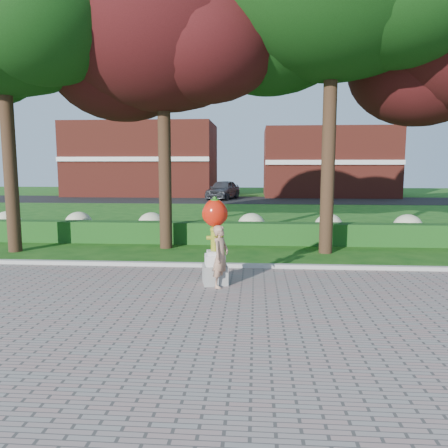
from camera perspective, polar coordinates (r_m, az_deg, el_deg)
name	(u,v)px	position (r m, az deg, el deg)	size (l,w,h in m)	color
ground	(201,301)	(9.58, -2.98, -9.95)	(100.00, 100.00, 0.00)	#154912
walkway	(162,396)	(5.93, -8.12, -21.40)	(40.00, 14.00, 0.04)	gray
curb	(214,266)	(12.44, -1.27, -5.47)	(40.00, 0.18, 0.15)	#ADADA5
lawn_hedge	(224,233)	(16.29, 0.05, -1.18)	(24.00, 0.70, 0.80)	#124015
hydrangea_row	(241,226)	(17.23, 2.18, -0.20)	(20.10, 1.10, 0.99)	beige
street	(242,200)	(37.19, 2.36, 3.16)	(50.00, 8.00, 0.02)	black
building_left	(143,160)	(44.48, -10.49, 8.26)	(14.00, 8.00, 7.00)	maroon
building_right	(327,163)	(43.60, 13.30, 7.81)	(12.00, 8.00, 6.40)	maroon
tree_mid_left	(160,33)	(16.10, -8.36, 23.42)	(8.25, 7.04, 10.69)	black
hydrant_sculpture	(215,238)	(10.50, -1.19, -1.86)	(0.68, 0.68, 2.12)	gray
woman	(221,256)	(10.28, -0.45, -4.25)	(0.54, 0.35, 1.47)	tan
parked_car	(223,190)	(38.03, -0.13, 4.52)	(1.95, 4.84, 1.65)	#393B40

